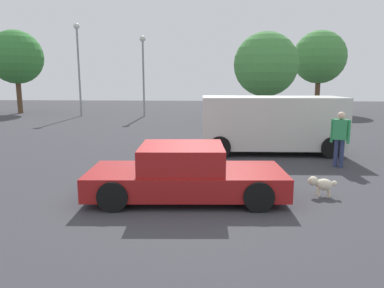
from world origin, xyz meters
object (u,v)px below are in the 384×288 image
pedestrian (340,134)px  light_post_mid (143,62)px  dog (321,184)px  light_post_far (78,54)px  sedan_foreground (185,174)px  van_white (271,122)px

pedestrian → light_post_mid: (-9.18, 15.53, 3.02)m
dog → pedestrian: size_ratio=0.38×
pedestrian → light_post_far: bearing=72.5°
sedan_foreground → light_post_far: size_ratio=0.66×
sedan_foreground → dog: 3.19m
light_post_far → dog: bearing=-55.2°
dog → light_post_mid: light_post_mid is taller
sedan_foreground → light_post_far: light_post_far is taller
sedan_foreground → pedestrian: 5.57m
van_white → light_post_far: 18.21m
light_post_mid → light_post_far: 4.83m
sedan_foreground → van_white: bearing=59.7°
dog → light_post_mid: size_ratio=0.11×
dog → van_white: van_white is taller
sedan_foreground → van_white: 6.13m
dog → pedestrian: bearing=-109.1°
van_white → pedestrian: (1.76, -2.21, -0.10)m
van_white → light_post_mid: light_post_mid is taller
light_post_far → sedan_foreground: bearing=-62.9°
sedan_foreground → light_post_far: 21.17m
light_post_mid → light_post_far: (-4.79, -0.27, 0.52)m
van_white → pedestrian: 2.83m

